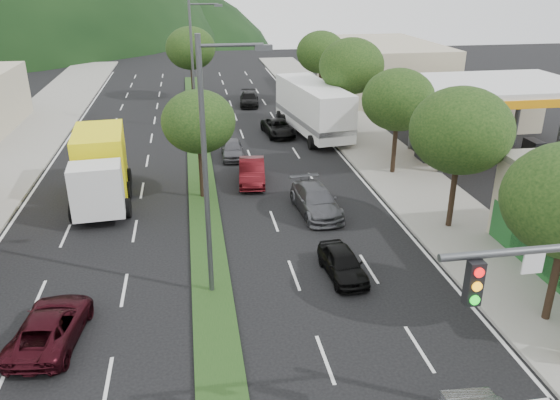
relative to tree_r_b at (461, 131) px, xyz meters
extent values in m
cube|color=gray|center=(0.50, 13.00, -4.96)|extent=(5.00, 90.00, 0.15)
cube|color=#1A3714|center=(-12.00, 16.00, -4.98)|extent=(1.60, 56.00, 0.12)
cube|color=black|center=(-6.60, -13.65, 0.66)|extent=(0.35, 0.25, 1.05)
cube|color=silver|center=(7.00, 10.00, -0.04)|extent=(12.00, 8.00, 0.50)
cube|color=orange|center=(7.00, 10.00, -0.39)|extent=(12.20, 8.20, 0.50)
cylinder|color=#47494C|center=(3.00, 7.50, -2.74)|extent=(0.36, 0.36, 4.60)
cylinder|color=#47494C|center=(3.00, 12.50, -2.74)|extent=(0.36, 0.36, 4.60)
cylinder|color=#47494C|center=(11.00, 12.50, -2.74)|extent=(0.36, 0.36, 4.60)
cube|color=black|center=(3.00, 10.00, -4.49)|extent=(0.80, 1.60, 1.10)
cube|color=black|center=(11.00, 10.00, -4.49)|extent=(0.80, 1.60, 1.10)
cube|color=#B5AD90|center=(7.50, 32.00, -2.44)|extent=(10.00, 16.00, 5.20)
cylinder|color=black|center=(0.00, -8.00, -3.07)|extent=(0.28, 0.28, 3.64)
cylinder|color=black|center=(0.00, 0.00, -2.98)|extent=(0.28, 0.28, 3.81)
ellipsoid|color=black|center=(0.00, 0.00, 0.01)|extent=(4.80, 4.80, 4.08)
cylinder|color=black|center=(0.00, 8.00, -3.09)|extent=(0.28, 0.28, 3.58)
ellipsoid|color=black|center=(0.00, 8.00, -0.28)|extent=(4.40, 4.40, 3.74)
cylinder|color=black|center=(0.00, 18.00, -2.93)|extent=(0.28, 0.28, 3.92)
ellipsoid|color=black|center=(0.00, 18.00, 0.15)|extent=(5.00, 5.00, 4.25)
cylinder|color=black|center=(0.00, 28.00, -3.04)|extent=(0.28, 0.28, 3.70)
ellipsoid|color=black|center=(0.00, 28.00, -0.13)|extent=(4.60, 4.60, 3.91)
cylinder|color=black|center=(-12.00, 6.00, -3.24)|extent=(0.28, 0.28, 3.36)
ellipsoid|color=black|center=(-12.00, 6.00, -0.60)|extent=(4.00, 4.00, 3.40)
cylinder|color=black|center=(-12.00, 32.00, -3.01)|extent=(0.28, 0.28, 3.81)
ellipsoid|color=black|center=(-12.00, 32.00, -0.02)|extent=(4.80, 4.80, 4.08)
cylinder|color=#47494C|center=(-12.00, -4.00, -0.04)|extent=(0.20, 0.20, 10.00)
cylinder|color=#47494C|center=(-10.90, -4.00, 4.56)|extent=(2.20, 0.12, 0.12)
cube|color=#47494C|center=(-9.80, -4.00, 4.46)|extent=(0.60, 0.25, 0.18)
cylinder|color=#47494C|center=(-12.00, 21.00, -0.04)|extent=(0.20, 0.20, 10.00)
cylinder|color=#47494C|center=(-10.90, 21.00, 4.56)|extent=(2.20, 0.12, 0.12)
cube|color=#47494C|center=(-9.80, 21.00, 4.46)|extent=(0.60, 0.25, 0.18)
imported|color=black|center=(-17.62, -6.24, -4.43)|extent=(2.56, 4.61, 1.22)
imported|color=black|center=(-6.50, -3.62, -4.44)|extent=(1.64, 3.60, 1.20)
imported|color=#505055|center=(-6.14, 2.96, -4.34)|extent=(2.31, 4.94, 1.39)
imported|color=#410A0F|center=(-8.96, 7.96, -4.33)|extent=(1.94, 4.45, 1.42)
imported|color=black|center=(-5.70, 17.96, -4.43)|extent=(2.42, 4.52, 1.21)
imported|color=#4D4D52|center=(-9.73, 12.96, -4.41)|extent=(1.55, 3.68, 1.24)
imported|color=black|center=(-6.79, 28.55, -4.42)|extent=(2.15, 4.38, 1.23)
cube|color=silver|center=(-17.24, 3.41, -3.20)|extent=(2.65, 2.03, 2.64)
cube|color=#FBEC0D|center=(-17.58, 7.64, -3.09)|extent=(3.02, 5.01, 3.56)
cube|color=black|center=(-17.51, 6.73, -4.52)|extent=(2.83, 6.82, 0.34)
cylinder|color=black|center=(-15.96, 4.00, -4.52)|extent=(0.43, 1.06, 1.03)
cylinder|color=black|center=(-18.59, 3.79, -4.52)|extent=(0.43, 1.06, 1.03)
cylinder|color=black|center=(-16.17, 6.49, -4.52)|extent=(0.43, 1.06, 1.03)
cylinder|color=black|center=(-18.79, 6.28, -4.52)|extent=(0.43, 1.06, 1.03)
cylinder|color=black|center=(-16.35, 8.76, -4.52)|extent=(0.43, 1.06, 1.03)
cylinder|color=black|center=(-18.98, 8.54, -4.52)|extent=(0.43, 1.06, 1.03)
cube|color=white|center=(-3.00, 17.84, -2.81)|extent=(4.22, 10.55, 3.42)
cube|color=slate|center=(-3.00, 17.84, -3.67)|extent=(4.28, 10.56, 0.40)
cylinder|color=black|center=(-4.97, 21.71, -4.52)|extent=(0.53, 1.07, 1.03)
cylinder|color=black|center=(-2.14, 22.10, -4.52)|extent=(0.53, 1.07, 1.03)
cylinder|color=black|center=(-4.80, 20.49, -4.52)|extent=(0.53, 1.07, 1.03)
cylinder|color=black|center=(-1.98, 20.88, -4.52)|extent=(0.53, 1.07, 1.03)
cylinder|color=black|center=(-3.91, 13.98, -4.52)|extent=(0.53, 1.07, 1.03)
cylinder|color=black|center=(-1.09, 14.37, -4.52)|extent=(0.53, 1.07, 1.03)
camera|label=1|loc=(-12.39, -22.95, 6.87)|focal=35.00mm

